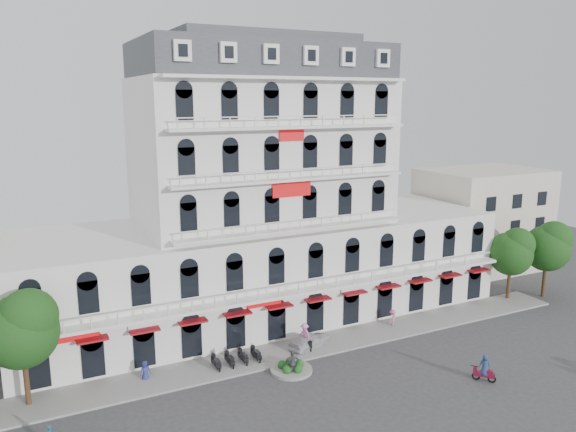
# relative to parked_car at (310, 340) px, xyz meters

# --- Properties ---
(ground) EXTENTS (120.00, 120.00, 0.00)m
(ground) POSITION_rel_parked_car_xyz_m (-0.23, -8.97, -0.67)
(ground) COLOR #38383A
(ground) RESTS_ON ground
(sidewalk) EXTENTS (53.00, 4.00, 0.16)m
(sidewalk) POSITION_rel_parked_car_xyz_m (-0.23, 0.03, -0.59)
(sidewalk) COLOR gray
(sidewalk) RESTS_ON ground
(main_building) EXTENTS (45.00, 15.00, 25.80)m
(main_building) POSITION_rel_parked_car_xyz_m (-0.23, 9.03, 9.29)
(main_building) COLOR silver
(main_building) RESTS_ON ground
(flank_building_east) EXTENTS (14.00, 10.00, 12.00)m
(flank_building_east) POSITION_rel_parked_car_xyz_m (29.77, 11.03, 5.33)
(flank_building_east) COLOR beige
(flank_building_east) RESTS_ON ground
(traffic_island) EXTENTS (3.20, 3.20, 1.60)m
(traffic_island) POSITION_rel_parked_car_xyz_m (-3.23, -2.97, -0.41)
(traffic_island) COLOR gray
(traffic_island) RESTS_ON ground
(parked_scooter_row) EXTENTS (4.40, 1.80, 1.10)m
(parked_scooter_row) POSITION_rel_parked_car_xyz_m (-6.58, -0.17, -0.67)
(parked_scooter_row) COLOR black
(parked_scooter_row) RESTS_ON ground
(tree_west_inner) EXTENTS (4.76, 4.76, 8.25)m
(tree_west_inner) POSITION_rel_parked_car_xyz_m (-21.18, 0.51, 5.02)
(tree_west_inner) COLOR #382314
(tree_west_inner) RESTS_ON ground
(tree_east_inner) EXTENTS (4.40, 4.37, 7.57)m
(tree_east_inner) POSITION_rel_parked_car_xyz_m (23.82, 1.01, 4.55)
(tree_east_inner) COLOR #382314
(tree_east_inner) RESTS_ON ground
(tree_east_outer) EXTENTS (4.65, 4.65, 8.05)m
(tree_east_outer) POSITION_rel_parked_car_xyz_m (27.82, 0.01, 4.88)
(tree_east_outer) COLOR #382314
(tree_east_outer) RESTS_ON ground
(parked_car) EXTENTS (4.22, 2.73, 1.34)m
(parked_car) POSITION_rel_parked_car_xyz_m (0.00, 0.00, 0.00)
(parked_car) COLOR silver
(parked_car) RESTS_ON ground
(rider_east) EXTENTS (1.24, 1.37, 2.08)m
(rider_east) POSITION_rel_parked_car_xyz_m (8.69, -10.61, 0.35)
(rider_east) COLOR maroon
(rider_east) RESTS_ON ground
(rider_center) EXTENTS (0.96, 1.68, 2.35)m
(rider_center) POSITION_rel_parked_car_xyz_m (-0.62, -0.20, 0.59)
(rider_center) COLOR black
(rider_center) RESTS_ON ground
(pedestrian_left) EXTENTS (0.76, 0.51, 1.54)m
(pedestrian_left) POSITION_rel_parked_car_xyz_m (-13.43, 0.53, 0.10)
(pedestrian_left) COLOR navy
(pedestrian_left) RESTS_ON ground
(pedestrian_mid) EXTENTS (1.16, 0.55, 1.93)m
(pedestrian_mid) POSITION_rel_parked_car_xyz_m (-3.40, -3.54, 0.30)
(pedestrian_mid) COLOR #53535A
(pedestrian_mid) RESTS_ON ground
(pedestrian_right) EXTENTS (1.21, 1.07, 1.62)m
(pedestrian_right) POSITION_rel_parked_car_xyz_m (8.82, 0.53, 0.14)
(pedestrian_right) COLOR #C76982
(pedestrian_right) RESTS_ON ground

